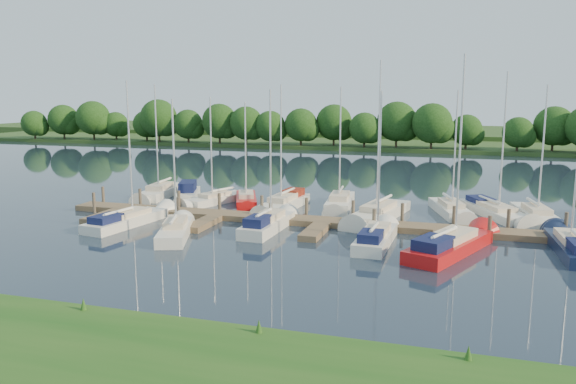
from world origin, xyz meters
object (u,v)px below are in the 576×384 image
(dock, at_px, (323,224))
(sailboat_n_5, at_px, (340,204))
(sailboat_n_0, at_px, (160,194))
(motorboat, at_px, (188,194))
(sailboat_s_2, at_px, (268,225))

(dock, relative_size, sailboat_n_5, 3.97)
(sailboat_n_0, relative_size, motorboat, 1.79)
(sailboat_n_0, relative_size, sailboat_n_5, 1.03)
(dock, bearing_deg, sailboat_n_5, 92.41)
(dock, relative_size, sailboat_s_2, 4.08)
(dock, bearing_deg, sailboat_s_2, -149.64)
(motorboat, xyz_separation_m, sailboat_n_5, (13.60, -0.01, -0.09))
(sailboat_n_0, xyz_separation_m, motorboat, (2.74, -0.03, 0.09))
(dock, relative_size, motorboat, 6.90)
(dock, xyz_separation_m, sailboat_n_0, (-16.63, 6.99, 0.08))
(dock, xyz_separation_m, sailboat_s_2, (-3.31, -1.94, 0.14))
(dock, distance_m, sailboat_n_5, 6.96)
(sailboat_n_0, distance_m, sailboat_s_2, 16.04)
(dock, relative_size, sailboat_n_0, 3.86)
(sailboat_n_5, bearing_deg, sailboat_n_0, -6.02)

